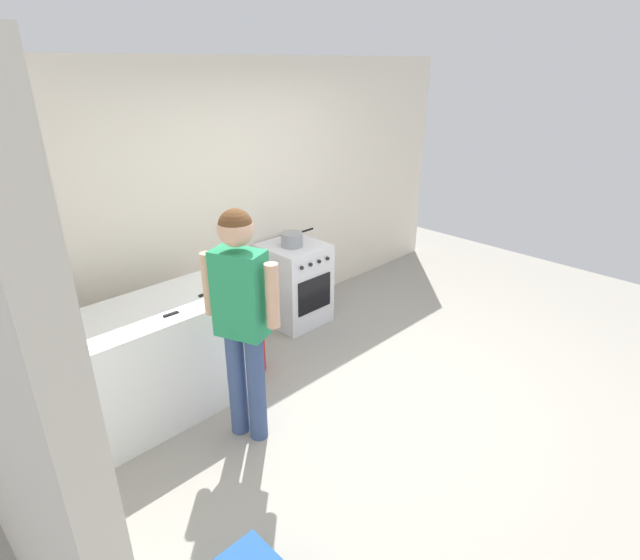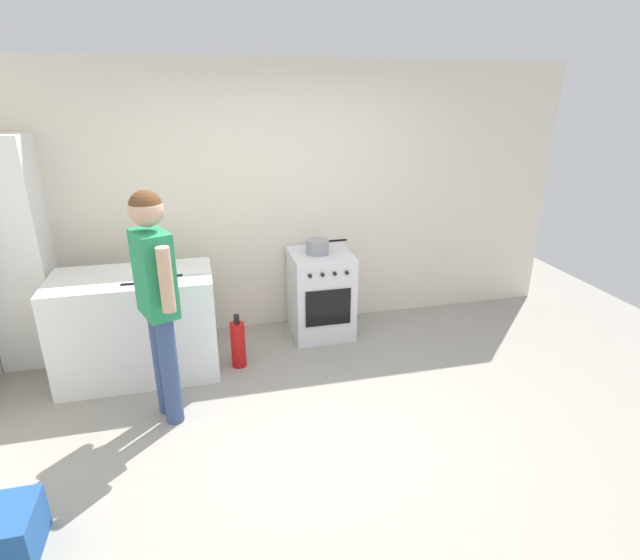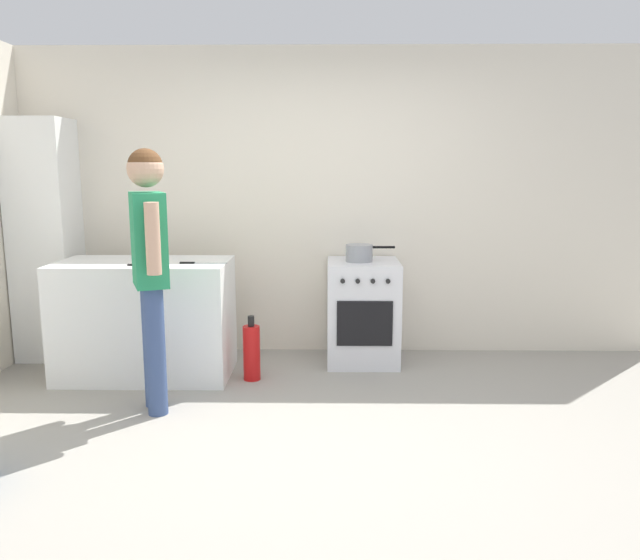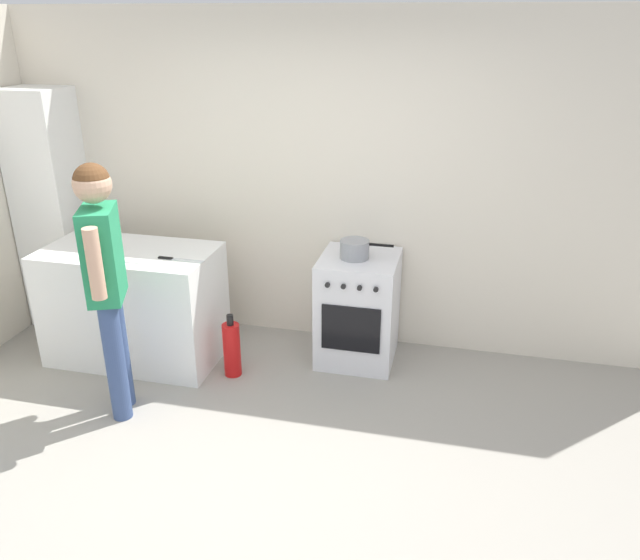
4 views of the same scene
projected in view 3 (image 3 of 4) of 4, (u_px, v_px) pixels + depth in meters
The scene contains 10 objects.
ground_plane at pixel (317, 442), 3.70m from camera, with size 8.00×8.00×0.00m, color gray.
back_wall at pixel (321, 203), 5.39m from camera, with size 6.00×0.10×2.60m, color silver.
counter_unit at pixel (146, 319), 4.82m from camera, with size 1.30×0.70×0.90m, color white.
oven_left at pixel (363, 312), 5.17m from camera, with size 0.58×0.62×0.85m.
pot at pixel (359, 253), 5.07m from camera, with size 0.40×0.22×0.14m.
knife_chef at pixel (147, 265), 4.53m from camera, with size 0.31×0.05×0.01m.
knife_bread at pixel (201, 263), 4.63m from camera, with size 0.35×0.04×0.01m.
person at pixel (150, 256), 4.01m from camera, with size 0.31×0.54×1.72m.
fire_extinguisher at pixel (252, 352), 4.75m from camera, with size 0.13×0.13×0.50m.
larder_cabinet at pixel (46, 241), 5.21m from camera, with size 0.48×0.44×2.00m, color white.
Camera 3 is at (0.07, -3.47, 1.60)m, focal length 35.00 mm.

